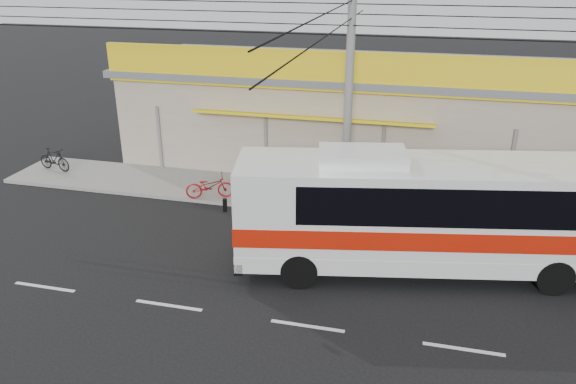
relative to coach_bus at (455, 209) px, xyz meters
name	(u,v)px	position (x,y,z in m)	size (l,w,h in m)	color
ground	(324,278)	(-3.66, -1.41, -2.09)	(120.00, 120.00, 0.00)	black
sidewalk	(352,200)	(-3.66, 4.59, -2.02)	(30.00, 3.20, 0.15)	gray
lane_markings	(307,326)	(-3.66, -3.91, -2.09)	(50.00, 0.12, 0.01)	silver
storefront_building	(370,112)	(-3.66, 10.13, 0.21)	(22.60, 9.20, 5.70)	#9F9180
coach_bus	(455,209)	(0.00, 0.00, 0.00)	(12.98, 5.09, 3.91)	silver
motorbike_red	(210,186)	(-9.19, 3.29, -1.45)	(0.66, 1.90, 1.00)	maroon
motorbike_dark	(54,159)	(-17.16, 4.59, -1.42)	(0.49, 1.75, 1.05)	black
utility_pole	(352,18)	(-3.72, 2.79, 5.16)	(34.00, 14.00, 8.80)	slate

